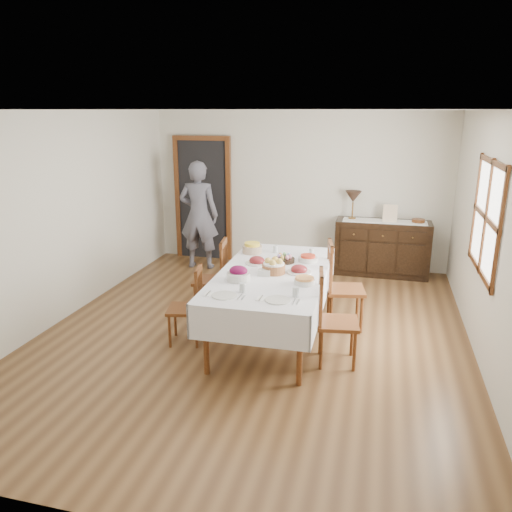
% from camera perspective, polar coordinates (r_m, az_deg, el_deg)
% --- Properties ---
extents(ground, '(6.00, 6.00, 0.00)m').
position_cam_1_polar(ground, '(6.10, -0.24, -8.85)').
color(ground, brown).
extents(room_shell, '(5.02, 6.02, 2.65)m').
position_cam_1_polar(room_shell, '(6.04, -0.59, 7.24)').
color(room_shell, silver).
rests_on(room_shell, ground).
extents(dining_table, '(1.24, 2.38, 0.81)m').
position_cam_1_polar(dining_table, '(5.76, 1.93, -2.71)').
color(dining_table, white).
rests_on(dining_table, ground).
extents(chair_left_near, '(0.45, 0.45, 0.91)m').
position_cam_1_polar(chair_left_near, '(5.77, -7.69, -5.55)').
color(chair_left_near, '#5C3015').
rests_on(chair_left_near, ground).
extents(chair_left_far, '(0.47, 0.47, 1.00)m').
position_cam_1_polar(chair_left_far, '(6.55, -4.85, -2.33)').
color(chair_left_far, '#5C3015').
rests_on(chair_left_far, ground).
extents(chair_right_near, '(0.48, 0.48, 1.01)m').
position_cam_1_polar(chair_right_near, '(5.31, 8.79, -6.96)').
color(chair_right_near, '#5C3015').
rests_on(chair_right_near, ground).
extents(chair_right_far, '(0.52, 0.52, 1.08)m').
position_cam_1_polar(chair_right_far, '(6.19, 9.70, -3.26)').
color(chair_right_far, '#5C3015').
rests_on(chair_right_far, ground).
extents(sideboard, '(1.49, 0.54, 0.89)m').
position_cam_1_polar(sideboard, '(8.34, 14.19, 0.91)').
color(sideboard, black).
rests_on(sideboard, ground).
extents(person, '(0.63, 0.43, 1.93)m').
position_cam_1_polar(person, '(8.42, -6.56, 5.07)').
color(person, '#575664').
rests_on(person, ground).
extents(bread_basket, '(0.27, 0.27, 0.18)m').
position_cam_1_polar(bread_basket, '(5.66, 2.03, -1.25)').
color(bread_basket, brown).
rests_on(bread_basket, dining_table).
extents(egg_basket, '(0.25, 0.25, 0.11)m').
position_cam_1_polar(egg_basket, '(6.09, 3.27, -0.35)').
color(egg_basket, black).
rests_on(egg_basket, dining_table).
extents(ham_platter_a, '(0.28, 0.28, 0.11)m').
position_cam_1_polar(ham_platter_a, '(6.02, 0.11, -0.60)').
color(ham_platter_a, silver).
rests_on(ham_platter_a, dining_table).
extents(ham_platter_b, '(0.28, 0.28, 0.11)m').
position_cam_1_polar(ham_platter_b, '(5.70, 4.94, -1.62)').
color(ham_platter_b, silver).
rests_on(ham_platter_b, dining_table).
extents(beet_bowl, '(0.26, 0.26, 0.17)m').
position_cam_1_polar(beet_bowl, '(5.42, -2.02, -2.09)').
color(beet_bowl, silver).
rests_on(beet_bowl, dining_table).
extents(carrot_bowl, '(0.24, 0.24, 0.08)m').
position_cam_1_polar(carrot_bowl, '(6.14, 5.96, -0.28)').
color(carrot_bowl, silver).
rests_on(carrot_bowl, dining_table).
extents(pineapple_bowl, '(0.25, 0.25, 0.14)m').
position_cam_1_polar(pineapple_bowl, '(6.46, -0.43, 0.90)').
color(pineapple_bowl, tan).
rests_on(pineapple_bowl, dining_table).
extents(casserole_dish, '(0.22, 0.22, 0.08)m').
position_cam_1_polar(casserole_dish, '(5.33, 5.56, -2.84)').
color(casserole_dish, silver).
rests_on(casserole_dish, dining_table).
extents(butter_dish, '(0.14, 0.09, 0.07)m').
position_cam_1_polar(butter_dish, '(5.58, 0.96, -1.91)').
color(butter_dish, silver).
rests_on(butter_dish, dining_table).
extents(setting_left, '(0.42, 0.31, 0.10)m').
position_cam_1_polar(setting_left, '(5.03, -2.99, -4.21)').
color(setting_left, silver).
rests_on(setting_left, dining_table).
extents(setting_right, '(0.42, 0.31, 0.10)m').
position_cam_1_polar(setting_right, '(4.91, 3.15, -4.72)').
color(setting_right, silver).
rests_on(setting_right, dining_table).
extents(glass_far_a, '(0.06, 0.06, 0.09)m').
position_cam_1_polar(glass_far_a, '(6.48, 2.24, 0.79)').
color(glass_far_a, silver).
rests_on(glass_far_a, dining_table).
extents(glass_far_b, '(0.06, 0.06, 0.09)m').
position_cam_1_polar(glass_far_b, '(6.39, 6.35, 0.47)').
color(glass_far_b, silver).
rests_on(glass_far_b, dining_table).
extents(runner, '(1.30, 0.35, 0.01)m').
position_cam_1_polar(runner, '(8.20, 14.48, 3.87)').
color(runner, white).
rests_on(runner, sideboard).
extents(table_lamp, '(0.26, 0.26, 0.46)m').
position_cam_1_polar(table_lamp, '(8.21, 11.05, 6.59)').
color(table_lamp, brown).
rests_on(table_lamp, sideboard).
extents(picture_frame, '(0.22, 0.08, 0.28)m').
position_cam_1_polar(picture_frame, '(8.15, 15.08, 4.71)').
color(picture_frame, beige).
rests_on(picture_frame, sideboard).
extents(deco_bowl, '(0.20, 0.20, 0.06)m').
position_cam_1_polar(deco_bowl, '(8.25, 18.06, 3.83)').
color(deco_bowl, '#5C3015').
rests_on(deco_bowl, sideboard).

